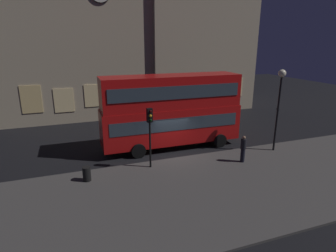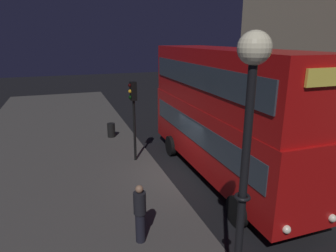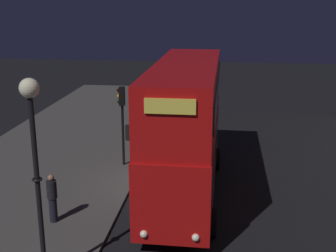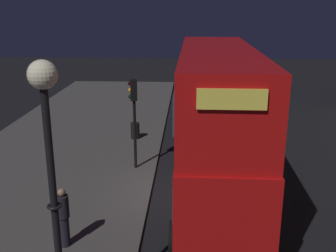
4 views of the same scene
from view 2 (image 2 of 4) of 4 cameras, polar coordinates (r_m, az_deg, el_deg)
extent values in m
plane|color=black|center=(13.16, 2.89, -9.50)|extent=(80.00, 80.00, 0.00)
cube|color=#423F3D|center=(12.33, -20.76, -12.24)|extent=(44.00, 8.96, 0.12)
cube|color=#E5C67F|center=(25.97, 17.07, 8.85)|extent=(1.78, 0.06, 2.56)
cube|color=#F9E09E|center=(23.85, 20.96, 7.14)|extent=(1.78, 0.06, 2.27)
cube|color=#F9E09E|center=(21.80, 25.72, 6.57)|extent=(1.78, 0.06, 2.19)
cube|color=#B20F0F|center=(12.78, 10.17, -1.81)|extent=(10.27, 2.54, 2.60)
cube|color=#B20F0F|center=(12.24, 10.76, 9.14)|extent=(10.06, 2.49, 2.30)
cube|color=#2D3842|center=(12.68, 10.25, -0.42)|extent=(9.45, 2.59, 0.90)
cube|color=#2D3842|center=(12.23, 10.79, 9.67)|extent=(9.45, 2.59, 0.90)
cube|color=#F2D84C|center=(8.19, 28.86, 8.29)|extent=(0.09, 1.47, 0.44)
sphere|color=white|center=(10.00, 29.07, -15.24)|extent=(0.24, 0.24, 0.24)
sphere|color=white|center=(8.99, 21.86, -17.99)|extent=(0.24, 0.24, 0.24)
cylinder|color=black|center=(11.45, 24.30, -12.47)|extent=(1.01, 0.25, 1.01)
cylinder|color=black|center=(10.01, 13.12, -15.70)|extent=(1.01, 0.25, 1.01)
cylinder|color=black|center=(16.12, 9.08, -2.75)|extent=(1.01, 0.25, 1.01)
cylinder|color=black|center=(15.13, 0.50, -3.83)|extent=(1.01, 0.25, 1.01)
cylinder|color=black|center=(14.01, -6.45, -0.95)|extent=(0.12, 0.12, 2.93)
cube|color=black|center=(13.56, -6.71, 6.69)|extent=(0.34, 0.28, 0.85)
sphere|color=black|center=(13.47, -7.35, 7.77)|extent=(0.17, 0.17, 0.17)
sphere|color=orange|center=(13.52, -7.31, 6.64)|extent=(0.17, 0.17, 0.17)
sphere|color=black|center=(13.57, -7.27, 5.51)|extent=(0.17, 0.17, 0.17)
cylinder|color=black|center=(5.56, 13.85, -16.78)|extent=(0.14, 0.14, 5.29)
torus|color=black|center=(5.35, 14.16, -13.10)|extent=(0.28, 0.28, 0.06)
sphere|color=#F9EFC6|center=(4.68, 16.34, 14.26)|extent=(0.52, 0.52, 0.52)
cylinder|color=black|center=(9.00, -5.34, -18.83)|extent=(0.28, 0.28, 0.92)
cylinder|color=black|center=(8.57, -5.48, -14.56)|extent=(0.35, 0.35, 0.65)
sphere|color=#8C664C|center=(8.35, -5.57, -12.00)|extent=(0.22, 0.22, 0.22)
cylinder|color=black|center=(17.89, -10.89, -0.78)|extent=(0.46, 0.46, 0.83)
camera|label=1|loc=(21.66, -57.91, 14.27)|focal=30.09mm
camera|label=3|loc=(10.24, 114.44, 4.73)|focal=47.72mm
camera|label=4|loc=(5.99, 101.37, 6.59)|focal=43.13mm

